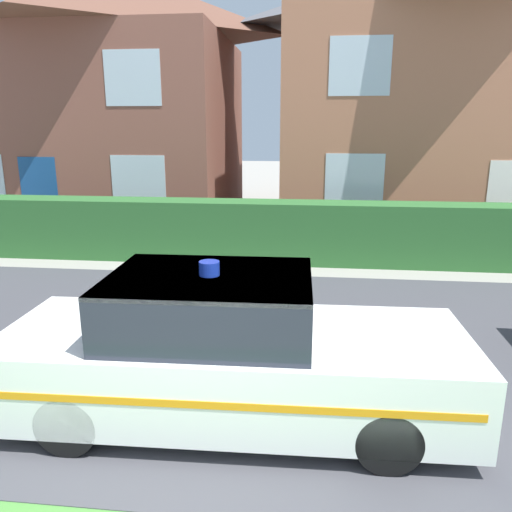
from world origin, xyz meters
TOP-DOWN VIEW (x-y plane):
  - road_strip at (0.00, 4.30)m, footprint 28.00×6.34m
  - garden_hedge at (0.19, 8.59)m, footprint 13.87×0.85m
  - police_car at (0.13, 2.53)m, footprint 4.58×1.75m
  - house_left at (-5.64, 13.56)m, footprint 8.28×6.70m
  - house_right at (4.14, 13.51)m, footprint 8.44×6.69m
  - wheelie_bin at (4.48, 8.55)m, footprint 0.73×0.75m

SIDE VIEW (x-z plane):
  - road_strip at x=0.00m, z-range 0.00..0.01m
  - wheelie_bin at x=4.48m, z-range 0.00..1.05m
  - garden_hedge at x=0.19m, z-range 0.00..1.31m
  - police_car at x=0.13m, z-range -0.11..1.51m
  - house_right at x=4.14m, z-range 0.07..7.46m
  - house_left at x=-5.64m, z-range 0.08..7.63m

